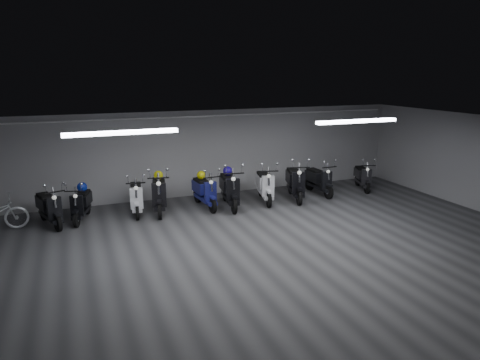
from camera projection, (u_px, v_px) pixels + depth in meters
name	position (u px, v px, depth m)	size (l,w,h in m)	color
floor	(267.00, 250.00, 10.07)	(14.00, 10.00, 0.01)	#353537
ceiling	(269.00, 129.00, 9.38)	(14.00, 10.00, 0.01)	gray
back_wall	(204.00, 153.00, 14.24)	(14.00, 0.01, 2.80)	gray
front_wall	(445.00, 295.00, 5.20)	(14.00, 0.01, 2.80)	gray
fluor_strip_left	(122.00, 133.00, 9.24)	(2.40, 0.18, 0.08)	white
fluor_strip_right	(357.00, 121.00, 11.37)	(2.40, 0.18, 0.08)	white
conduit	(204.00, 116.00, 13.87)	(0.05, 0.05, 13.60)	white
scooter_0	(49.00, 202.00, 11.47)	(0.58, 1.75, 1.30)	black
scooter_1	(81.00, 199.00, 11.88)	(0.54, 1.63, 1.22)	black
scooter_2	(136.00, 192.00, 12.46)	(0.58, 1.75, 1.30)	silver
scooter_3	(159.00, 188.00, 12.57)	(0.65, 1.96, 1.46)	black
scooter_4	(205.00, 186.00, 13.02)	(0.59, 1.77, 1.32)	navy
scooter_5	(229.00, 183.00, 13.06)	(0.66, 1.98, 1.47)	black
scooter_6	(265.00, 180.00, 13.61)	(0.62, 1.87, 1.39)	silver
scooter_7	(295.00, 177.00, 13.86)	(0.66, 1.97, 1.47)	black
scooter_8	(319.00, 176.00, 14.42)	(0.58, 1.74, 1.30)	black
scooter_9	(363.00, 173.00, 15.03)	(0.54, 1.61, 1.20)	black
helmet_0	(201.00, 175.00, 13.16)	(0.27, 0.27, 0.27)	#C9C40B
helmet_1	(228.00, 171.00, 13.24)	(0.29, 0.29, 0.29)	#190B80
helmet_2	(82.00, 187.00, 12.03)	(0.28, 0.28, 0.28)	navy
helmet_3	(158.00, 175.00, 12.76)	(0.27, 0.27, 0.27)	#C2C00B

